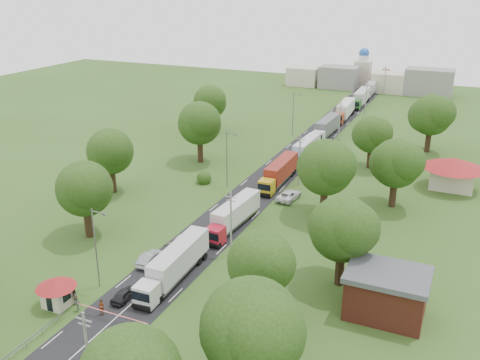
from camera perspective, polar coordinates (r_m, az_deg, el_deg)
The scene contains 45 objects.
ground at distance 78.10m, azimuth -2.45°, elevation -5.02°, with size 260.00×260.00×0.00m, color #324F1A.
road at distance 94.93m, azimuth 2.90°, elevation -0.21°, with size 8.00×200.00×0.04m, color black.
boom_barrier at distance 60.10m, azimuth -14.60°, elevation -13.38°, with size 9.22×0.35×1.18m.
guard_booth at distance 62.84m, azimuth -18.99°, elevation -10.89°, with size 4.40×4.40×3.45m.
info_sign at distance 105.95m, azimuth 8.52°, elevation 3.56°, with size 0.12×3.10×4.10m.
pole_0 at distance 48.10m, azimuth -15.88°, elevation -17.66°, with size 1.60×0.24×9.00m.
pole_1 at distance 68.23m, azimuth -0.97°, elevation -4.64°, with size 1.60×0.24×9.00m.
pole_2 at distance 92.55m, azimuth 6.36°, elevation 2.21°, with size 1.60×0.24×9.00m.
pole_3 at distance 118.50m, azimuth 10.58°, elevation 6.12°, with size 1.60×0.24×9.00m.
pole_4 at distance 145.22m, azimuth 13.30°, elevation 8.60°, with size 1.60×0.24×9.00m.
pole_5 at distance 172.34m, azimuth 15.19°, elevation 10.29°, with size 1.60×0.24×9.00m.
lamp_0 at distance 63.31m, azimuth -15.07°, elevation -6.67°, with size 2.03×0.22×10.00m.
lamp_1 at distance 90.72m, azimuth -1.33°, elevation 2.52°, with size 2.03×0.22×10.00m.
lamp_2 at distance 122.07m, azimuth 5.75°, elevation 7.22°, with size 2.03×0.22×10.00m.
tree_1 at distance 44.23m, azimuth 1.30°, elevation -15.42°, with size 9.60×9.60×12.05m.
tree_2 at distance 55.51m, azimuth 2.28°, elevation -8.78°, with size 8.00×8.00×10.10m.
tree_3 at distance 62.23m, azimuth 10.92°, elevation -5.07°, with size 8.80×8.80×11.07m.
tree_4 at distance 79.73m, azimuth 9.15°, elevation 1.39°, with size 9.60×9.60×12.05m.
tree_5 at distance 85.82m, azimuth 16.35°, elevation 1.76°, with size 8.80×8.80×11.07m.
tree_6 at distance 103.06m, azimuth 13.89°, elevation 4.77°, with size 8.00×8.00×10.10m.
tree_7 at distance 116.22m, azimuth 19.74°, elevation 6.58°, with size 9.60×9.60×12.05m.
tree_10 at distance 75.47m, azimuth -16.19°, elevation -0.83°, with size 8.80×8.80×11.07m.
tree_11 at distance 90.62m, azimuth -13.64°, elevation 3.02°, with size 8.80×8.80×11.07m.
tree_12 at distance 103.41m, azimuth -4.30°, elevation 6.10°, with size 9.60×9.60×12.05m.
tree_13 at distance 124.37m, azimuth -3.21°, elevation 8.34°, with size 8.80×8.80×11.07m.
house_brick at distance 59.96m, azimuth 15.34°, elevation -11.54°, with size 8.60×6.60×5.20m.
house_cream at distance 97.66m, azimuth 21.81°, elevation 1.16°, with size 10.08×10.08×5.80m.
distant_town at distance 178.19m, azimuth 13.88°, elevation 10.34°, with size 52.00×8.00×8.00m.
church at distance 186.49m, azimuth 12.97°, elevation 11.46°, with size 5.00×5.00×12.30m.
truck_0 at distance 64.75m, azimuth -6.95°, elevation -8.87°, with size 2.86×14.32×3.96m.
truck_1 at distance 76.95m, azimuth -0.70°, elevation -3.76°, with size 3.07×13.71×3.79m.
truck_2 at distance 93.69m, azimuth 4.23°, elevation 0.84°, with size 2.58×14.32×3.97m.
truck_3 at distance 107.29m, azimuth 6.97°, elevation 3.28°, with size 2.60×13.48×3.73m.
truck_4 at distance 123.28m, azimuth 9.18°, elevation 5.57°, with size 2.86×14.75×4.08m.
truck_5 at distance 140.09m, azimuth 11.10°, elevation 7.30°, with size 3.22×15.16×4.19m.
truck_6 at distance 156.31m, azimuth 12.77°, elevation 8.55°, with size 2.84×15.00×4.15m.
truck_7 at distance 172.26m, azimuth 13.83°, elevation 9.51°, with size 2.76×13.86×3.83m.
truck_8 at distance 190.11m, azimuth 15.00°, elevation 10.48°, with size 2.98×15.14×4.19m.
car_lane_front at distance 62.70m, azimuth -12.21°, elevation -11.84°, with size 1.57×3.89×1.33m, color black.
car_lane_mid at distance 69.16m, azimuth -9.55°, elevation -8.23°, with size 1.61×4.62×1.52m, color gray.
car_lane_rear at distance 72.20m, azimuth -6.38°, elevation -6.76°, with size 2.06×5.06×1.47m, color black.
car_verge_near at distance 87.39m, azimuth 5.24°, elevation -1.63°, with size 2.57×5.57×1.55m, color white.
car_verge_far at distance 104.14m, azimuth 8.21°, elevation 1.98°, with size 1.82×4.53×1.54m, color slate.
pedestrian_near at distance 60.58m, azimuth -14.55°, elevation -13.05°, with size 0.66×0.43×1.81m, color gray.
pedestrian_booth at distance 63.15m, azimuth -17.29°, elevation -11.83°, with size 0.90×0.70×1.85m, color gray.
Camera 1 is at (31.62, -62.81, 33.97)m, focal length 40.00 mm.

